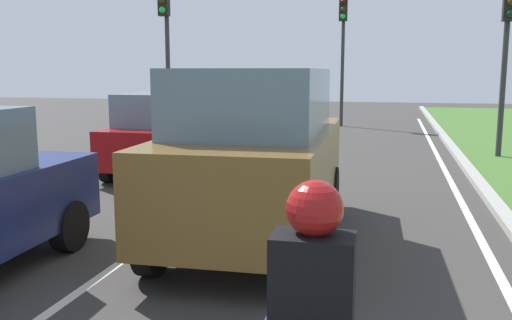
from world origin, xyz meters
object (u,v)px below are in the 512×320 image
Objects in this scene: rider_person at (313,290)px; traffic_light_overhead_left at (166,32)px; car_suv_ahead at (256,155)px; traffic_light_near_right at (507,35)px; traffic_light_far_median at (343,37)px; car_hatchback_far at (165,134)px.

traffic_light_overhead_left reaches higher than rider_person.
traffic_light_near_right is at bearing 59.66° from car_suv_ahead.
traffic_light_near_right is (4.44, 8.22, 1.97)m from car_suv_ahead.
traffic_light_far_median is (-4.75, 7.63, 0.47)m from traffic_light_near_right.
rider_person is 20.48m from traffic_light_far_median.
car_hatchback_far is 9.80m from rider_person.
car_suv_ahead is 9.55m from traffic_light_near_right.
car_hatchback_far is 0.79× the size of traffic_light_near_right.
traffic_light_near_right is 9.00m from traffic_light_far_median.
traffic_light_overhead_left is at bearing 114.64° from rider_person.
car_hatchback_far is 8.80m from traffic_light_near_right.
car_hatchback_far is 6.15m from traffic_light_overhead_left.
traffic_light_overhead_left is (-9.66, 1.25, 0.31)m from traffic_light_near_right.
traffic_light_near_right is at bearing -7.38° from traffic_light_overhead_left.
car_suv_ahead is at bearing -88.87° from traffic_light_far_median.
traffic_light_overhead_left is (-2.11, 5.18, 2.56)m from car_hatchback_far.
traffic_light_far_median is (2.80, 11.56, 2.72)m from car_hatchback_far.
car_suv_ahead reaches higher than rider_person.
rider_person is 15.54m from traffic_light_overhead_left.
traffic_light_far_median is (-1.68, 20.27, 2.41)m from rider_person.
traffic_light_overhead_left is (-5.23, 9.47, 2.28)m from car_suv_ahead.
traffic_light_overhead_left reaches higher than traffic_light_near_right.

